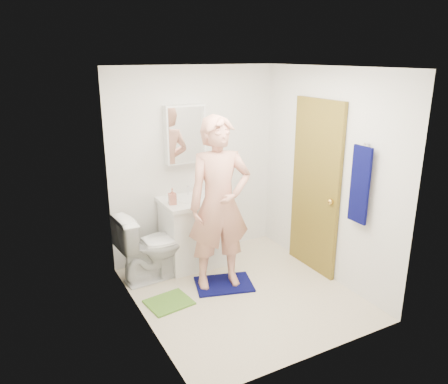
# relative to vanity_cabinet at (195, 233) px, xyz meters

# --- Properties ---
(floor) EXTENTS (2.20, 2.40, 0.02)m
(floor) POSITION_rel_vanity_cabinet_xyz_m (0.15, -0.91, -0.41)
(floor) COLOR beige
(floor) RESTS_ON ground
(ceiling) EXTENTS (2.20, 2.40, 0.02)m
(ceiling) POSITION_rel_vanity_cabinet_xyz_m (0.15, -0.91, 2.01)
(ceiling) COLOR white
(ceiling) RESTS_ON ground
(wall_back) EXTENTS (2.20, 0.02, 2.40)m
(wall_back) POSITION_rel_vanity_cabinet_xyz_m (0.15, 0.30, 0.80)
(wall_back) COLOR silver
(wall_back) RESTS_ON ground
(wall_front) EXTENTS (2.20, 0.02, 2.40)m
(wall_front) POSITION_rel_vanity_cabinet_xyz_m (0.15, -2.12, 0.80)
(wall_front) COLOR silver
(wall_front) RESTS_ON ground
(wall_left) EXTENTS (0.02, 2.40, 2.40)m
(wall_left) POSITION_rel_vanity_cabinet_xyz_m (-0.96, -0.91, 0.80)
(wall_left) COLOR silver
(wall_left) RESTS_ON ground
(wall_right) EXTENTS (0.02, 2.40, 2.40)m
(wall_right) POSITION_rel_vanity_cabinet_xyz_m (1.26, -0.91, 0.80)
(wall_right) COLOR silver
(wall_right) RESTS_ON ground
(vanity_cabinet) EXTENTS (0.75, 0.55, 0.80)m
(vanity_cabinet) POSITION_rel_vanity_cabinet_xyz_m (0.00, 0.00, 0.00)
(vanity_cabinet) COLOR white
(vanity_cabinet) RESTS_ON floor
(countertop) EXTENTS (0.79, 0.59, 0.05)m
(countertop) POSITION_rel_vanity_cabinet_xyz_m (0.00, 0.00, 0.43)
(countertop) COLOR white
(countertop) RESTS_ON vanity_cabinet
(sink_basin) EXTENTS (0.40, 0.40, 0.03)m
(sink_basin) POSITION_rel_vanity_cabinet_xyz_m (0.00, 0.00, 0.44)
(sink_basin) COLOR white
(sink_basin) RESTS_ON countertop
(faucet) EXTENTS (0.03, 0.03, 0.12)m
(faucet) POSITION_rel_vanity_cabinet_xyz_m (0.00, 0.18, 0.51)
(faucet) COLOR silver
(faucet) RESTS_ON countertop
(medicine_cabinet) EXTENTS (0.50, 0.12, 0.70)m
(medicine_cabinet) POSITION_rel_vanity_cabinet_xyz_m (0.00, 0.22, 1.20)
(medicine_cabinet) COLOR white
(medicine_cabinet) RESTS_ON wall_back
(mirror_panel) EXTENTS (0.46, 0.01, 0.66)m
(mirror_panel) POSITION_rel_vanity_cabinet_xyz_m (0.00, 0.16, 1.20)
(mirror_panel) COLOR white
(mirror_panel) RESTS_ON wall_back
(door) EXTENTS (0.05, 0.80, 2.05)m
(door) POSITION_rel_vanity_cabinet_xyz_m (1.22, -0.76, 0.62)
(door) COLOR olive
(door) RESTS_ON ground
(door_knob) EXTENTS (0.07, 0.07, 0.07)m
(door_knob) POSITION_rel_vanity_cabinet_xyz_m (1.18, -1.08, 0.55)
(door_knob) COLOR gold
(door_knob) RESTS_ON door
(towel) EXTENTS (0.03, 0.24, 0.80)m
(towel) POSITION_rel_vanity_cabinet_xyz_m (1.18, -1.48, 0.85)
(towel) COLOR #070844
(towel) RESTS_ON wall_right
(towel_hook) EXTENTS (0.06, 0.02, 0.02)m
(towel_hook) POSITION_rel_vanity_cabinet_xyz_m (1.22, -1.48, 1.27)
(towel_hook) COLOR silver
(towel_hook) RESTS_ON wall_right
(toilet) EXTENTS (0.83, 0.52, 0.82)m
(toilet) POSITION_rel_vanity_cabinet_xyz_m (-0.60, -0.12, 0.01)
(toilet) COLOR white
(toilet) RESTS_ON floor
(bath_mat) EXTENTS (0.73, 0.61, 0.02)m
(bath_mat) POSITION_rel_vanity_cabinet_xyz_m (0.05, -0.67, -0.39)
(bath_mat) COLOR #070844
(bath_mat) RESTS_ON floor
(green_rug) EXTENTS (0.49, 0.43, 0.02)m
(green_rug) POSITION_rel_vanity_cabinet_xyz_m (-0.64, -0.73, -0.39)
(green_rug) COLOR #558A2E
(green_rug) RESTS_ON floor
(soap_dispenser) EXTENTS (0.10, 0.10, 0.19)m
(soap_dispenser) POSITION_rel_vanity_cabinet_xyz_m (-0.30, -0.06, 0.55)
(soap_dispenser) COLOR #BB6B57
(soap_dispenser) RESTS_ON countertop
(toothbrush_cup) EXTENTS (0.17, 0.17, 0.11)m
(toothbrush_cup) POSITION_rel_vanity_cabinet_xyz_m (0.30, 0.07, 0.50)
(toothbrush_cup) COLOR #7D3B82
(toothbrush_cup) RESTS_ON countertop
(man) EXTENTS (0.77, 0.58, 1.91)m
(man) POSITION_rel_vanity_cabinet_xyz_m (0.01, -0.63, 0.57)
(man) COLOR tan
(man) RESTS_ON bath_mat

